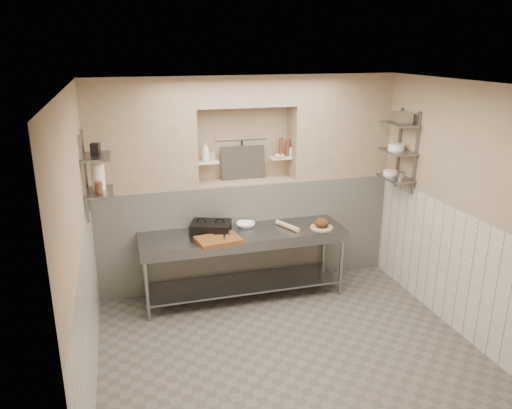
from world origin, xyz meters
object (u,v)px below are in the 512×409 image
object	(u,v)px
bread_loaf	(322,223)
bowl_alcove	(279,156)
cutting_board	(218,240)
bottle_soap	(206,152)
panini_press	(211,227)
rolling_pin	(287,226)
mixing_bowl	(246,225)
prep_table	(244,251)
jug_left	(98,177)

from	to	relation	value
bread_loaf	bowl_alcove	xyz separation A→B (m)	(-0.38, 0.63, 0.76)
cutting_board	bottle_soap	size ratio (longest dim) A/B	1.97
bowl_alcove	panini_press	bearing A→B (deg)	-158.82
bottle_soap	rolling_pin	bearing A→B (deg)	-29.96
bread_loaf	mixing_bowl	bearing A→B (deg)	162.14
panini_press	mixing_bowl	bearing A→B (deg)	28.00
prep_table	mixing_bowl	size ratio (longest dim) A/B	10.85
rolling_pin	jug_left	world-z (taller)	jug_left
cutting_board	bowl_alcove	xyz separation A→B (m)	(0.99, 0.73, 0.81)
prep_table	cutting_board	world-z (taller)	cutting_board
prep_table	panini_press	xyz separation A→B (m)	(-0.39, 0.12, 0.32)
rolling_pin	bread_loaf	size ratio (longest dim) A/B	2.08
panini_press	jug_left	size ratio (longest dim) A/B	2.03
bottle_soap	bowl_alcove	size ratio (longest dim) A/B	2.04
bread_loaf	bottle_soap	bearing A→B (deg)	154.46
mixing_bowl	bread_loaf	xyz separation A→B (m)	(0.93, -0.30, 0.05)
cutting_board	bowl_alcove	size ratio (longest dim) A/B	4.02
bread_loaf	bottle_soap	xyz separation A→B (m)	(-1.36, 0.65, 0.87)
prep_table	jug_left	bearing A→B (deg)	-177.93
mixing_bowl	bread_loaf	size ratio (longest dim) A/B	1.23
prep_table	panini_press	distance (m)	0.52
cutting_board	bread_loaf	xyz separation A→B (m)	(1.37, 0.10, 0.05)
cutting_board	mixing_bowl	bearing A→B (deg)	42.08
rolling_pin	bowl_alcove	world-z (taller)	bowl_alcove
prep_table	bread_loaf	bearing A→B (deg)	-6.47
bottle_soap	bowl_alcove	world-z (taller)	bottle_soap
prep_table	bowl_alcove	xyz separation A→B (m)	(0.63, 0.51, 1.09)
rolling_pin	bottle_soap	distance (m)	1.42
bread_loaf	panini_press	bearing A→B (deg)	170.57
prep_table	bottle_soap	distance (m)	1.36
cutting_board	rolling_pin	size ratio (longest dim) A/B	1.27
panini_press	mixing_bowl	distance (m)	0.48
cutting_board	prep_table	bearing A→B (deg)	30.38
panini_press	bowl_alcove	world-z (taller)	bowl_alcove
rolling_pin	bowl_alcove	size ratio (longest dim) A/B	3.17
bread_loaf	jug_left	size ratio (longest dim) A/B	0.68
mixing_bowl	bread_loaf	distance (m)	0.98
bottle_soap	bread_loaf	bearing A→B (deg)	-25.54
prep_table	mixing_bowl	distance (m)	0.35
bowl_alcove	rolling_pin	bearing A→B (deg)	-95.03
bread_loaf	bowl_alcove	distance (m)	1.06
cutting_board	mixing_bowl	world-z (taller)	mixing_bowl
rolling_pin	bottle_soap	bearing A→B (deg)	150.04
rolling_pin	bowl_alcove	xyz separation A→B (m)	(0.05, 0.52, 0.80)
prep_table	rolling_pin	size ratio (longest dim) A/B	6.43
prep_table	panini_press	size ratio (longest dim) A/B	4.51
bottle_soap	jug_left	bearing A→B (deg)	-155.54
prep_table	bottle_soap	xyz separation A→B (m)	(-0.36, 0.54, 1.20)
cutting_board	mixing_bowl	xyz separation A→B (m)	(0.44, 0.40, 0.01)
prep_table	rolling_pin	xyz separation A→B (m)	(0.58, -0.00, 0.29)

